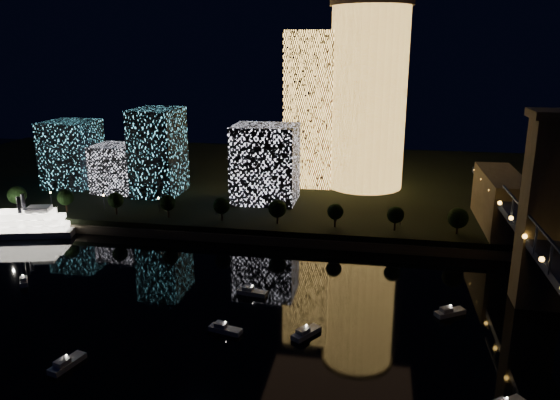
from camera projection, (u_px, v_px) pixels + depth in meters
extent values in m
plane|color=black|center=(245.00, 391.00, 106.03)|extent=(520.00, 520.00, 0.00)
cube|color=black|center=(326.00, 183.00, 256.81)|extent=(420.00, 160.00, 5.00)
cube|color=#6B5E4C|center=(303.00, 241.00, 183.24)|extent=(420.00, 6.00, 3.00)
cylinder|color=#FFB951|center=(368.00, 100.00, 230.43)|extent=(32.00, 32.00, 75.25)
cylinder|color=#6B5E4C|center=(372.00, 3.00, 219.91)|extent=(34.00, 34.00, 2.00)
cube|color=#FFB951|center=(311.00, 110.00, 236.39)|extent=(20.69, 20.69, 65.85)
cube|color=white|center=(265.00, 163.00, 214.05)|extent=(24.55, 20.77, 30.22)
cube|color=#5BDBF9|center=(158.00, 152.00, 224.53)|extent=(17.64, 22.93, 35.27)
cube|color=white|center=(120.00, 168.00, 230.03)|extent=(19.80, 18.00, 19.80)
cube|color=#5BDBF9|center=(72.00, 153.00, 238.81)|extent=(20.26, 22.28, 28.36)
cube|color=#6B5E4C|center=(545.00, 215.00, 135.63)|extent=(11.00, 9.00, 48.00)
cube|color=#6B5E4C|center=(559.00, 114.00, 128.82)|extent=(13.00, 11.00, 2.00)
cube|color=#6B5E4C|center=(499.00, 207.00, 186.37)|extent=(12.00, 40.00, 23.00)
cube|color=navy|center=(538.00, 243.00, 123.92)|extent=(0.50, 0.50, 7.00)
cube|color=navy|center=(514.00, 212.00, 146.64)|extent=(0.50, 0.50, 7.00)
sphere|color=gold|center=(525.00, 236.00, 132.99)|extent=(1.20, 1.20, 1.20)
sphere|color=gold|center=(490.00, 190.00, 175.59)|extent=(1.20, 1.20, 1.20)
cube|color=silver|center=(8.00, 232.00, 192.70)|extent=(47.46, 21.96, 2.31)
cube|color=white|center=(7.00, 226.00, 192.09)|extent=(43.48, 20.05, 2.12)
cube|color=white|center=(6.00, 220.00, 191.52)|extent=(39.51, 18.14, 2.12)
cube|color=white|center=(6.00, 215.00, 190.94)|extent=(33.67, 15.75, 2.12)
cube|color=silver|center=(39.00, 209.00, 191.28)|extent=(8.92, 7.55, 1.74)
cylinder|color=black|center=(19.00, 205.00, 188.43)|extent=(1.35, 1.35, 5.78)
cylinder|color=black|center=(23.00, 202.00, 192.13)|extent=(1.35, 1.35, 5.78)
cube|color=silver|center=(67.00, 364.00, 113.96)|extent=(4.81, 8.90, 1.20)
cube|color=silver|center=(62.00, 362.00, 112.55)|extent=(2.90, 3.44, 1.00)
sphere|color=white|center=(66.00, 355.00, 113.42)|extent=(0.36, 0.36, 0.36)
cube|color=silver|center=(252.00, 292.00, 146.85)|extent=(8.35, 3.75, 1.20)
cube|color=silver|center=(248.00, 288.00, 146.92)|extent=(3.10, 2.49, 1.00)
sphere|color=white|center=(252.00, 286.00, 146.30)|extent=(0.36, 0.36, 0.36)
cube|color=silver|center=(450.00, 313.00, 135.75)|extent=(8.08, 6.38, 1.20)
cube|color=silver|center=(446.00, 309.00, 135.02)|extent=(3.45, 3.23, 1.00)
sphere|color=white|center=(451.00, 305.00, 135.20)|extent=(0.36, 0.36, 0.36)
cube|color=silver|center=(24.00, 282.00, 153.61)|extent=(5.19, 6.24, 1.20)
cube|color=silver|center=(23.00, 279.00, 152.49)|extent=(2.57, 2.71, 1.00)
sphere|color=white|center=(23.00, 275.00, 153.06)|extent=(0.36, 0.36, 0.36)
cube|color=silver|center=(225.00, 330.00, 127.54)|extent=(8.32, 4.28, 1.20)
cube|color=silver|center=(221.00, 325.00, 127.70)|extent=(3.18, 2.64, 1.00)
sphere|color=white|center=(225.00, 322.00, 126.99)|extent=(0.36, 0.36, 0.36)
sphere|color=white|center=(507.00, 398.00, 99.70)|extent=(0.36, 0.36, 0.36)
cube|color=silver|center=(306.00, 333.00, 126.06)|extent=(6.57, 8.13, 1.20)
cube|color=silver|center=(303.00, 331.00, 124.92)|extent=(3.29, 3.50, 1.00)
sphere|color=white|center=(306.00, 325.00, 125.52)|extent=(0.36, 0.36, 0.36)
cylinder|color=black|center=(18.00, 204.00, 206.35)|extent=(0.70, 0.70, 4.00)
sphere|color=black|center=(17.00, 195.00, 205.40)|extent=(6.90, 6.90, 6.90)
cylinder|color=black|center=(66.00, 206.00, 202.91)|extent=(0.70, 0.70, 4.00)
sphere|color=black|center=(65.00, 197.00, 201.96)|extent=(6.00, 6.00, 6.00)
cylinder|color=black|center=(116.00, 209.00, 199.47)|extent=(0.70, 0.70, 4.00)
sphere|color=black|center=(116.00, 200.00, 198.51)|extent=(5.79, 5.79, 5.79)
cylinder|color=black|center=(168.00, 212.00, 196.03)|extent=(0.70, 0.70, 4.00)
sphere|color=black|center=(168.00, 203.00, 195.07)|extent=(5.66, 5.66, 5.66)
cylinder|color=black|center=(222.00, 215.00, 192.58)|extent=(0.70, 0.70, 4.00)
sphere|color=black|center=(222.00, 206.00, 191.63)|extent=(6.00, 6.00, 6.00)
cylinder|color=black|center=(277.00, 218.00, 189.14)|extent=(0.70, 0.70, 4.00)
sphere|color=black|center=(277.00, 208.00, 188.19)|extent=(6.36, 6.36, 6.36)
cylinder|color=black|center=(335.00, 221.00, 185.70)|extent=(0.70, 0.70, 4.00)
sphere|color=black|center=(335.00, 212.00, 184.75)|extent=(5.56, 5.56, 5.56)
cylinder|color=black|center=(395.00, 225.00, 182.26)|extent=(0.70, 0.70, 4.00)
sphere|color=black|center=(396.00, 215.00, 181.30)|extent=(5.74, 5.74, 5.74)
cylinder|color=black|center=(457.00, 228.00, 178.82)|extent=(0.70, 0.70, 4.00)
sphere|color=black|center=(458.00, 218.00, 177.86)|extent=(6.85, 6.85, 6.85)
cylinder|color=black|center=(51.00, 200.00, 210.17)|extent=(0.24, 0.24, 5.00)
sphere|color=#FFCC7F|center=(50.00, 193.00, 209.41)|extent=(0.70, 0.70, 0.70)
cylinder|color=black|center=(104.00, 202.00, 206.39)|extent=(0.24, 0.24, 5.00)
sphere|color=#FFCC7F|center=(103.00, 195.00, 205.63)|extent=(0.70, 0.70, 0.70)
cylinder|color=black|center=(159.00, 205.00, 202.60)|extent=(0.24, 0.24, 5.00)
sphere|color=#FFCC7F|center=(158.00, 198.00, 201.84)|extent=(0.70, 0.70, 0.70)
cylinder|color=black|center=(216.00, 208.00, 198.82)|extent=(0.24, 0.24, 5.00)
sphere|color=#FFCC7F|center=(216.00, 201.00, 198.05)|extent=(0.70, 0.70, 0.70)
cylinder|color=black|center=(275.00, 211.00, 195.03)|extent=(0.24, 0.24, 5.00)
sphere|color=#FFCC7F|center=(275.00, 204.00, 194.27)|extent=(0.70, 0.70, 0.70)
cylinder|color=black|center=(337.00, 215.00, 191.24)|extent=(0.24, 0.24, 5.00)
sphere|color=#FFCC7F|center=(337.00, 207.00, 190.48)|extent=(0.70, 0.70, 0.70)
cylinder|color=black|center=(401.00, 218.00, 187.46)|extent=(0.24, 0.24, 5.00)
sphere|color=#FFCC7F|center=(401.00, 210.00, 186.69)|extent=(0.70, 0.70, 0.70)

